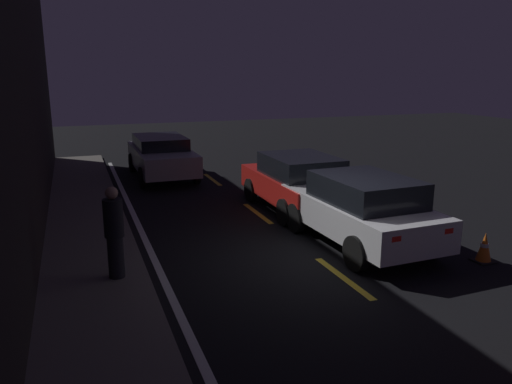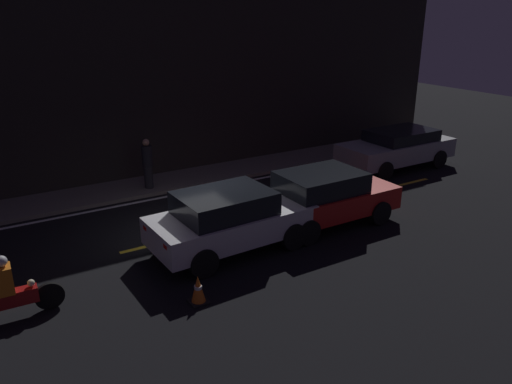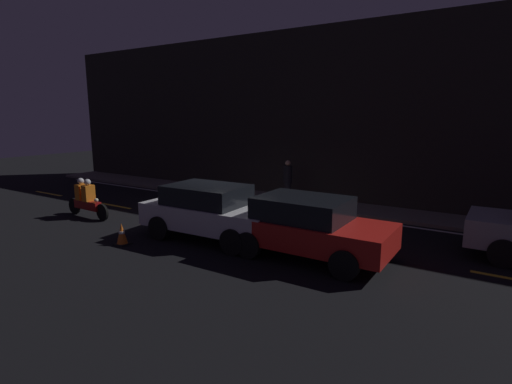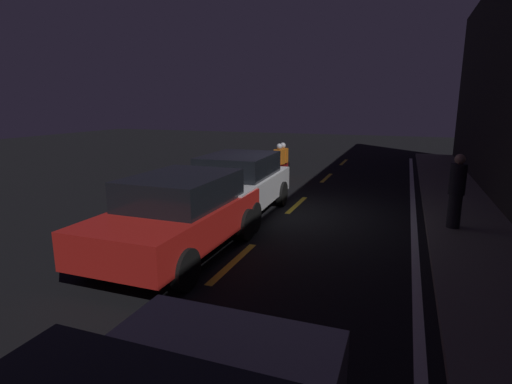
{
  "view_description": "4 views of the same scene",
  "coord_description": "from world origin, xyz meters",
  "px_view_note": "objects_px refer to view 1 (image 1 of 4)",
  "views": [
    {
      "loc": [
        -8.41,
        4.43,
        3.68
      ],
      "look_at": [
        2.84,
        0.28,
        0.76
      ],
      "focal_mm": 35.0,
      "sensor_mm": 36.0,
      "label": 1
    },
    {
      "loc": [
        -4.84,
        -11.15,
        5.65
      ],
      "look_at": [
        1.9,
        -0.06,
        0.88
      ],
      "focal_mm": 35.0,
      "sensor_mm": 36.0,
      "label": 2
    },
    {
      "loc": [
        7.51,
        -9.87,
        3.5
      ],
      "look_at": [
        1.17,
        0.04,
        1.23
      ],
      "focal_mm": 28.0,
      "sensor_mm": 36.0,
      "label": 3
    },
    {
      "loc": [
        9.71,
        2.76,
        2.82
      ],
      "look_at": [
        2.36,
        0.01,
        1.08
      ],
      "focal_mm": 28.0,
      "sensor_mm": 36.0,
      "label": 4
    }
  ],
  "objects_px": {
    "sedan_white": "(361,208)",
    "traffic_cone_near": "(484,248)",
    "hatchback_silver": "(161,155)",
    "pedestrian": "(114,232)",
    "taxi_red": "(298,181)"
  },
  "relations": [
    {
      "from": "hatchback_silver",
      "to": "traffic_cone_near",
      "type": "bearing_deg",
      "value": 23.63
    },
    {
      "from": "sedan_white",
      "to": "traffic_cone_near",
      "type": "xyz_separation_m",
      "value": [
        -1.71,
        -1.78,
        -0.53
      ]
    },
    {
      "from": "hatchback_silver",
      "to": "pedestrian",
      "type": "bearing_deg",
      "value": -14.95
    },
    {
      "from": "sedan_white",
      "to": "traffic_cone_near",
      "type": "relative_size",
      "value": 6.86
    },
    {
      "from": "hatchback_silver",
      "to": "traffic_cone_near",
      "type": "xyz_separation_m",
      "value": [
        -10.32,
        -4.55,
        -0.5
      ]
    },
    {
      "from": "traffic_cone_near",
      "to": "hatchback_silver",
      "type": "bearing_deg",
      "value": 23.82
    },
    {
      "from": "taxi_red",
      "to": "hatchback_silver",
      "type": "distance_m",
      "value": 6.22
    },
    {
      "from": "taxi_red",
      "to": "hatchback_silver",
      "type": "height_order",
      "value": "taxi_red"
    },
    {
      "from": "hatchback_silver",
      "to": "traffic_cone_near",
      "type": "distance_m",
      "value": 11.29
    },
    {
      "from": "sedan_white",
      "to": "taxi_red",
      "type": "height_order",
      "value": "sedan_white"
    },
    {
      "from": "taxi_red",
      "to": "pedestrian",
      "type": "relative_size",
      "value": 2.44
    },
    {
      "from": "sedan_white",
      "to": "traffic_cone_near",
      "type": "distance_m",
      "value": 2.52
    },
    {
      "from": "sedan_white",
      "to": "hatchback_silver",
      "type": "xyz_separation_m",
      "value": [
        8.61,
        2.77,
        -0.03
      ]
    },
    {
      "from": "taxi_red",
      "to": "pedestrian",
      "type": "height_order",
      "value": "pedestrian"
    },
    {
      "from": "traffic_cone_near",
      "to": "pedestrian",
      "type": "height_order",
      "value": "pedestrian"
    }
  ]
}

